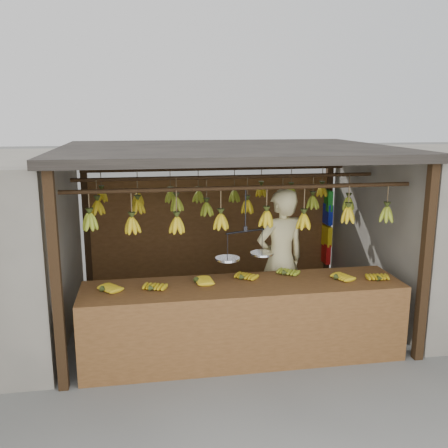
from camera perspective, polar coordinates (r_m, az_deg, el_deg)
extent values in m
plane|color=#5B5B57|center=(7.11, 0.41, -10.80)|extent=(80.00, 80.00, 0.00)
cube|color=black|center=(5.28, -18.62, -6.56)|extent=(0.10, 0.10, 2.30)
cube|color=black|center=(6.08, 22.01, -4.34)|extent=(0.10, 0.10, 2.30)
cube|color=black|center=(8.15, -15.44, 0.27)|extent=(0.10, 0.10, 2.30)
cube|color=black|center=(8.69, 11.78, 1.20)|extent=(0.10, 0.10, 2.30)
cube|color=black|center=(6.55, 0.44, 8.44)|extent=(4.30, 3.30, 0.10)
cylinder|color=black|center=(5.61, 2.20, 4.14)|extent=(4.00, 0.05, 0.05)
cylinder|color=black|center=(6.58, 0.43, 5.40)|extent=(4.00, 0.05, 0.05)
cylinder|color=black|center=(7.56, -0.88, 6.32)|extent=(4.00, 0.05, 0.05)
cube|color=brown|center=(8.24, -1.38, -0.93)|extent=(4.00, 0.06, 1.80)
cube|color=brown|center=(5.79, 2.22, -7.23)|extent=(3.69, 0.82, 0.08)
cube|color=brown|center=(5.58, 3.06, -12.61)|extent=(3.69, 0.04, 0.90)
cube|color=black|center=(5.56, -15.45, -13.61)|extent=(0.07, 0.07, 0.82)
cube|color=black|center=(6.22, 19.14, -10.95)|extent=(0.07, 0.07, 0.82)
cube|color=black|center=(6.21, -14.79, -10.70)|extent=(0.07, 0.07, 0.82)
cube|color=black|center=(6.81, 16.25, -8.68)|extent=(0.07, 0.07, 0.82)
ellipsoid|color=gold|center=(5.65, -13.60, -7.36)|extent=(0.30, 0.29, 0.06)
ellipsoid|color=gold|center=(5.58, -8.23, -7.37)|extent=(0.25, 0.29, 0.06)
ellipsoid|color=gold|center=(5.78, -3.13, -6.56)|extent=(0.25, 0.20, 0.06)
ellipsoid|color=gold|center=(5.88, 2.17, -6.20)|extent=(0.29, 0.30, 0.06)
ellipsoid|color=#92A523|center=(6.08, 7.02, -5.65)|extent=(0.29, 0.30, 0.06)
ellipsoid|color=gold|center=(6.02, 12.83, -6.06)|extent=(0.29, 0.26, 0.06)
ellipsoid|color=gold|center=(6.12, 17.39, -6.04)|extent=(0.21, 0.26, 0.06)
ellipsoid|color=#92A523|center=(5.57, -15.06, 0.25)|extent=(0.16, 0.16, 0.28)
ellipsoid|color=gold|center=(5.57, -10.44, -0.16)|extent=(0.16, 0.16, 0.28)
ellipsoid|color=gold|center=(5.53, -5.40, -0.13)|extent=(0.16, 0.16, 0.28)
ellipsoid|color=gold|center=(5.65, -0.37, 0.27)|extent=(0.16, 0.16, 0.28)
ellipsoid|color=gold|center=(5.75, 4.87, 0.57)|extent=(0.16, 0.16, 0.28)
ellipsoid|color=gold|center=(5.91, 9.09, 0.29)|extent=(0.16, 0.16, 0.28)
ellipsoid|color=gold|center=(6.01, 13.98, 0.99)|extent=(0.16, 0.16, 0.28)
ellipsoid|color=#92A523|center=(6.25, 18.07, 1.05)|extent=(0.16, 0.16, 0.28)
ellipsoid|color=gold|center=(6.53, -14.25, 1.85)|extent=(0.16, 0.16, 0.28)
ellipsoid|color=gold|center=(6.55, -9.80, 1.97)|extent=(0.16, 0.16, 0.28)
ellipsoid|color=#92A523|center=(6.52, -5.44, 2.26)|extent=(0.16, 0.16, 0.28)
ellipsoid|color=#92A523|center=(6.65, -2.00, 1.71)|extent=(0.16, 0.16, 0.28)
ellipsoid|color=gold|center=(6.68, 2.67, 1.99)|extent=(0.16, 0.16, 0.28)
ellipsoid|color=gold|center=(6.82, 6.69, 2.30)|extent=(0.16, 0.16, 0.28)
ellipsoid|color=#92A523|center=(6.95, 10.09, 2.46)|extent=(0.16, 0.16, 0.28)
ellipsoid|color=#92A523|center=(7.11, 14.02, 2.26)|extent=(0.16, 0.16, 0.28)
ellipsoid|color=gold|center=(7.57, -13.80, 3.16)|extent=(0.16, 0.16, 0.28)
ellipsoid|color=gold|center=(7.49, -9.80, 2.83)|extent=(0.16, 0.16, 0.28)
ellipsoid|color=#92A523|center=(7.58, -6.12, 3.12)|extent=(0.16, 0.16, 0.28)
ellipsoid|color=#92A523|center=(7.62, -2.94, 3.15)|extent=(0.16, 0.16, 0.28)
ellipsoid|color=#92A523|center=(7.70, 1.19, 3.20)|extent=(0.16, 0.16, 0.28)
ellipsoid|color=gold|center=(7.78, 4.28, 3.79)|extent=(0.16, 0.16, 0.28)
ellipsoid|color=#92A523|center=(7.85, 7.67, 3.64)|extent=(0.16, 0.16, 0.28)
ellipsoid|color=gold|center=(8.01, 11.12, 3.74)|extent=(0.16, 0.16, 0.28)
cylinder|color=black|center=(5.66, 2.47, 1.63)|extent=(0.02, 0.02, 0.50)
cylinder|color=black|center=(5.71, 2.45, -0.84)|extent=(0.48, 0.18, 0.02)
cylinder|color=silver|center=(5.68, 0.41, -4.04)|extent=(0.27, 0.27, 0.02)
cylinder|color=silver|center=(5.90, 4.36, -3.43)|extent=(0.27, 0.27, 0.02)
imported|color=beige|center=(6.55, 6.46, -4.15)|extent=(0.78, 0.61, 1.89)
cube|color=#199926|center=(8.49, 11.84, 2.65)|extent=(0.08, 0.26, 0.34)
cube|color=#1426BF|center=(8.53, 11.77, 1.13)|extent=(0.08, 0.26, 0.34)
cube|color=yellow|center=(8.61, 11.66, -1.32)|extent=(0.08, 0.26, 0.34)
cube|color=red|center=(8.68, 11.57, -3.27)|extent=(0.08, 0.26, 0.34)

